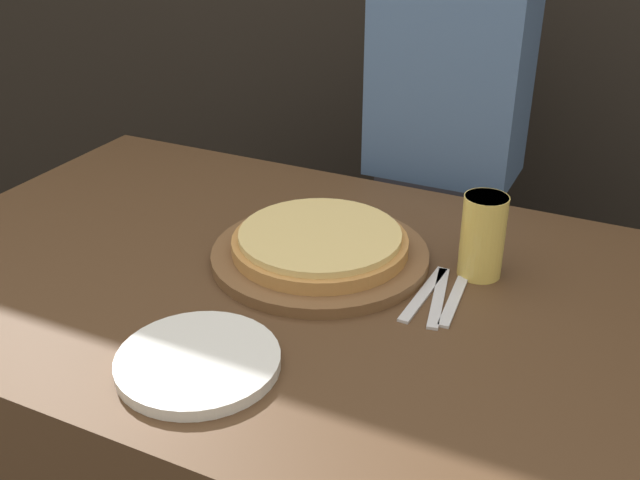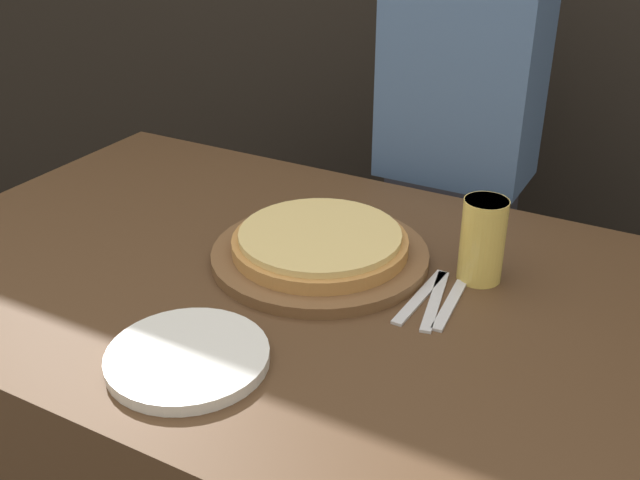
{
  "view_description": "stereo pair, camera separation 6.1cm",
  "coord_description": "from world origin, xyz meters",
  "px_view_note": "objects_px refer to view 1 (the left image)",
  "views": [
    {
      "loc": [
        0.55,
        -0.96,
        1.42
      ],
      "look_at": [
        0.05,
        0.07,
        0.82
      ],
      "focal_mm": 42.0,
      "sensor_mm": 36.0,
      "label": 1
    },
    {
      "loc": [
        0.61,
        -0.94,
        1.42
      ],
      "look_at": [
        0.05,
        0.07,
        0.82
      ],
      "focal_mm": 42.0,
      "sensor_mm": 36.0,
      "label": 2
    }
  ],
  "objects_px": {
    "spoon": "(454,301)",
    "fork": "(424,294)",
    "dinner_knife": "(439,297)",
    "diner_person": "(440,206)",
    "pizza_on_board": "(320,248)",
    "beer_glass": "(483,233)",
    "dinner_plate": "(198,362)"
  },
  "relations": [
    {
      "from": "spoon",
      "to": "fork",
      "type": "bearing_deg",
      "value": 180.0
    },
    {
      "from": "dinner_knife",
      "to": "spoon",
      "type": "distance_m",
      "value": 0.03
    },
    {
      "from": "diner_person",
      "to": "fork",
      "type": "bearing_deg",
      "value": -75.6
    },
    {
      "from": "spoon",
      "to": "pizza_on_board",
      "type": "bearing_deg",
      "value": 172.88
    },
    {
      "from": "diner_person",
      "to": "pizza_on_board",
      "type": "bearing_deg",
      "value": -95.96
    },
    {
      "from": "fork",
      "to": "diner_person",
      "type": "relative_size",
      "value": 0.14
    },
    {
      "from": "pizza_on_board",
      "to": "beer_glass",
      "type": "relative_size",
      "value": 2.64
    },
    {
      "from": "beer_glass",
      "to": "diner_person",
      "type": "distance_m",
      "value": 0.54
    },
    {
      "from": "beer_glass",
      "to": "diner_person",
      "type": "height_order",
      "value": "diner_person"
    },
    {
      "from": "pizza_on_board",
      "to": "diner_person",
      "type": "distance_m",
      "value": 0.56
    },
    {
      "from": "pizza_on_board",
      "to": "fork",
      "type": "height_order",
      "value": "pizza_on_board"
    },
    {
      "from": "beer_glass",
      "to": "diner_person",
      "type": "relative_size",
      "value": 0.11
    },
    {
      "from": "spoon",
      "to": "diner_person",
      "type": "height_order",
      "value": "diner_person"
    },
    {
      "from": "dinner_knife",
      "to": "beer_glass",
      "type": "bearing_deg",
      "value": 70.85
    },
    {
      "from": "dinner_knife",
      "to": "spoon",
      "type": "relative_size",
      "value": 1.17
    },
    {
      "from": "beer_glass",
      "to": "spoon",
      "type": "xyz_separation_m",
      "value": [
        -0.01,
        -0.11,
        -0.08
      ]
    },
    {
      "from": "beer_glass",
      "to": "fork",
      "type": "bearing_deg",
      "value": -120.24
    },
    {
      "from": "dinner_knife",
      "to": "spoon",
      "type": "xyz_separation_m",
      "value": [
        0.03,
        0.0,
        0.0
      ]
    },
    {
      "from": "fork",
      "to": "dinner_knife",
      "type": "xyz_separation_m",
      "value": [
        0.03,
        -0.0,
        0.0
      ]
    },
    {
      "from": "spoon",
      "to": "diner_person",
      "type": "xyz_separation_m",
      "value": [
        -0.2,
        0.57,
        -0.11
      ]
    },
    {
      "from": "fork",
      "to": "dinner_knife",
      "type": "relative_size",
      "value": 1.0
    },
    {
      "from": "pizza_on_board",
      "to": "dinner_knife",
      "type": "distance_m",
      "value": 0.23
    },
    {
      "from": "spoon",
      "to": "diner_person",
      "type": "distance_m",
      "value": 0.61
    },
    {
      "from": "fork",
      "to": "diner_person",
      "type": "bearing_deg",
      "value": 104.4
    },
    {
      "from": "beer_glass",
      "to": "dinner_plate",
      "type": "relative_size",
      "value": 0.62
    },
    {
      "from": "dinner_plate",
      "to": "pizza_on_board",
      "type": "bearing_deg",
      "value": 86.8
    },
    {
      "from": "dinner_plate",
      "to": "spoon",
      "type": "xyz_separation_m",
      "value": [
        0.27,
        0.32,
        -0.01
      ]
    },
    {
      "from": "dinner_plate",
      "to": "spoon",
      "type": "distance_m",
      "value": 0.42
    },
    {
      "from": "pizza_on_board",
      "to": "dinner_plate",
      "type": "relative_size",
      "value": 1.65
    },
    {
      "from": "beer_glass",
      "to": "diner_person",
      "type": "xyz_separation_m",
      "value": [
        -0.21,
        0.46,
        -0.19
      ]
    },
    {
      "from": "dinner_plate",
      "to": "fork",
      "type": "xyz_separation_m",
      "value": [
        0.22,
        0.32,
        -0.01
      ]
    },
    {
      "from": "pizza_on_board",
      "to": "dinner_knife",
      "type": "bearing_deg",
      "value": -7.9
    }
  ]
}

